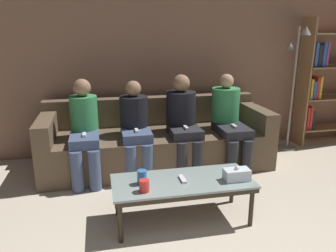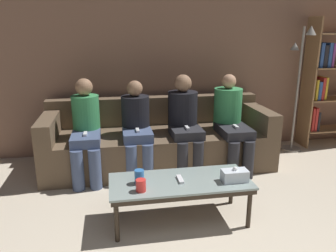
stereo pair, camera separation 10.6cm
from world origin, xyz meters
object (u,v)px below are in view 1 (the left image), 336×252
object	(u,v)px
coffee_table	(182,184)
seated_person_mid_right	(183,119)
seated_person_left_end	(84,127)
seated_person_mid_left	(135,125)
cup_near_right	(144,186)
couch	(157,141)
seated_person_right_end	(229,118)
standing_lamp	(295,76)
tissue_box	(237,174)
cup_near_left	(142,177)
bookshelf	(324,82)
game_remote	(183,179)

from	to	relation	value
coffee_table	seated_person_mid_right	size ratio (longest dim) A/B	1.07
seated_person_left_end	seated_person_mid_left	bearing A→B (deg)	1.99
cup_near_right	seated_person_mid_right	xyz separation A→B (m)	(0.64, 1.27, 0.18)
couch	cup_near_right	bearing A→B (deg)	-103.77
seated_person_right_end	standing_lamp	bearing A→B (deg)	20.22
seated_person_left_end	seated_person_right_end	bearing A→B (deg)	0.09
cup_near_right	seated_person_mid_left	world-z (taller)	seated_person_mid_left
tissue_box	cup_near_right	bearing A→B (deg)	-176.93
cup_near_left	seated_person_left_end	size ratio (longest dim) A/B	0.11
coffee_table	standing_lamp	world-z (taller)	standing_lamp
tissue_box	seated_person_left_end	xyz separation A→B (m)	(-1.30, 1.19, 0.16)
standing_lamp	seated_person_mid_left	distance (m)	2.31
seated_person_mid_left	standing_lamp	bearing A→B (deg)	9.87
bookshelf	game_remote	bearing A→B (deg)	-146.83
game_remote	seated_person_mid_right	xyz separation A→B (m)	(0.29, 1.13, 0.22)
seated_person_mid_left	seated_person_right_end	distance (m)	1.13
standing_lamp	seated_person_mid_right	size ratio (longest dim) A/B	1.49
bookshelf	seated_person_right_end	world-z (taller)	bookshelf
coffee_table	bookshelf	size ratio (longest dim) A/B	0.67
coffee_table	bookshelf	xyz separation A→B (m)	(2.52, 1.65, 0.57)
seated_person_mid_right	seated_person_left_end	bearing A→B (deg)	-178.37
seated_person_right_end	seated_person_mid_right	bearing A→B (deg)	177.01
tissue_box	seated_person_right_end	xyz separation A→B (m)	(0.40, 1.19, 0.17)
coffee_table	bookshelf	distance (m)	3.06
cup_near_left	bookshelf	size ratio (longest dim) A/B	0.07
coffee_table	seated_person_right_end	xyz separation A→B (m)	(0.86, 1.10, 0.26)
cup_near_left	seated_person_right_end	distance (m)	1.64
cup_near_right	game_remote	distance (m)	0.38
cup_near_left	seated_person_left_end	distance (m)	1.21
bookshelf	standing_lamp	xyz separation A→B (m)	(-0.56, -0.14, 0.12)
seated_person_mid_left	seated_person_mid_right	xyz separation A→B (m)	(0.57, 0.01, 0.03)
game_remote	seated_person_right_end	bearing A→B (deg)	52.07
seated_person_right_end	tissue_box	bearing A→B (deg)	-108.60
game_remote	standing_lamp	world-z (taller)	standing_lamp
cup_near_left	cup_near_right	distance (m)	0.14
game_remote	seated_person_mid_left	world-z (taller)	seated_person_mid_left
cup_near_left	seated_person_mid_right	world-z (taller)	seated_person_mid_right
coffee_table	game_remote	size ratio (longest dim) A/B	8.07
coffee_table	cup_near_right	bearing A→B (deg)	-158.55
coffee_table	seated_person_right_end	bearing A→B (deg)	52.07
coffee_table	seated_person_mid_left	xyz separation A→B (m)	(-0.28, 1.12, 0.23)
couch	bookshelf	world-z (taller)	bookshelf
cup_near_right	seated_person_mid_right	world-z (taller)	seated_person_mid_right
seated_person_right_end	game_remote	bearing A→B (deg)	-127.93
seated_person_right_end	cup_near_right	bearing A→B (deg)	-134.30
couch	game_remote	bearing A→B (deg)	-90.33
cup_near_left	seated_person_mid_left	size ratio (longest dim) A/B	0.11
cup_near_right	tissue_box	size ratio (longest dim) A/B	0.45
game_remote	standing_lamp	size ratio (longest dim) A/B	0.09
cup_near_right	standing_lamp	distance (m)	2.90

